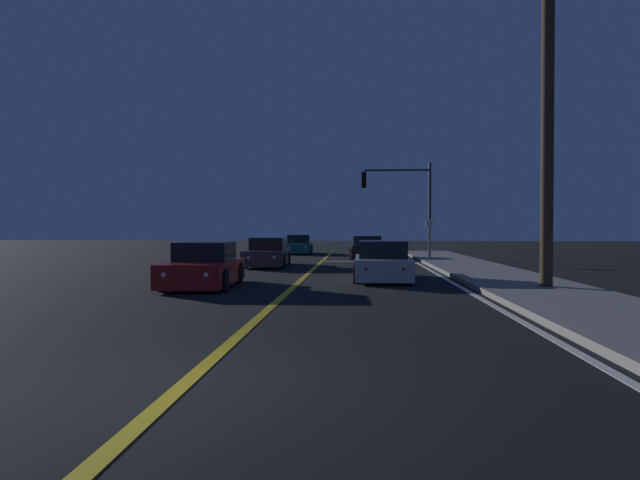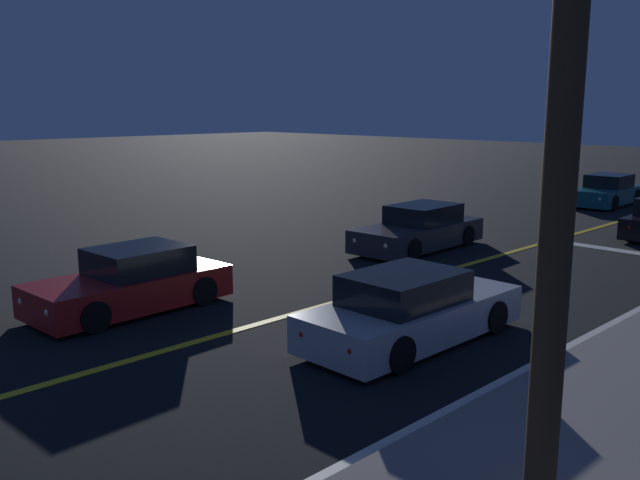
{
  "view_description": "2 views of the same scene",
  "coord_description": "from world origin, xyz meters",
  "px_view_note": "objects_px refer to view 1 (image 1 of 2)",
  "views": [
    {
      "loc": [
        1.92,
        -6.0,
        1.72
      ],
      "look_at": [
        0.31,
        18.05,
        1.27
      ],
      "focal_mm": 31.65,
      "sensor_mm": 36.0,
      "label": 1
    },
    {
      "loc": [
        10.24,
        3.54,
        4.3
      ],
      "look_at": [
        -1.13,
        14.8,
        1.17
      ],
      "focal_mm": 38.55,
      "sensor_mm": 36.0,
      "label": 2
    }
  ],
  "objects_px": {
    "car_lead_oncoming_silver": "(382,263)",
    "car_following_oncoming_charcoal": "(268,254)",
    "traffic_signal_near_right": "(404,195)",
    "street_sign_corner": "(431,233)",
    "car_side_waiting_teal": "(299,246)",
    "utility_pole_right": "(548,81)",
    "car_parked_curb_black": "(366,249)",
    "car_far_approaching_red": "(204,267)"
  },
  "relations": [
    {
      "from": "car_far_approaching_red",
      "to": "utility_pole_right",
      "type": "xyz_separation_m",
      "value": [
        9.84,
        -0.76,
        5.22
      ]
    },
    {
      "from": "car_following_oncoming_charcoal",
      "to": "street_sign_corner",
      "type": "height_order",
      "value": "street_sign_corner"
    },
    {
      "from": "car_side_waiting_teal",
      "to": "car_following_oncoming_charcoal",
      "type": "relative_size",
      "value": 0.93
    },
    {
      "from": "traffic_signal_near_right",
      "to": "street_sign_corner",
      "type": "distance_m",
      "value": 3.71
    },
    {
      "from": "car_far_approaching_red",
      "to": "car_parked_curb_black",
      "type": "height_order",
      "value": "same"
    },
    {
      "from": "car_parked_curb_black",
      "to": "car_side_waiting_teal",
      "type": "height_order",
      "value": "same"
    },
    {
      "from": "car_far_approaching_red",
      "to": "car_following_oncoming_charcoal",
      "type": "relative_size",
      "value": 0.9
    },
    {
      "from": "street_sign_corner",
      "to": "car_side_waiting_teal",
      "type": "bearing_deg",
      "value": 128.72
    },
    {
      "from": "car_following_oncoming_charcoal",
      "to": "car_far_approaching_red",
      "type": "bearing_deg",
      "value": 85.02
    },
    {
      "from": "car_lead_oncoming_silver",
      "to": "car_following_oncoming_charcoal",
      "type": "height_order",
      "value": "same"
    },
    {
      "from": "traffic_signal_near_right",
      "to": "car_parked_curb_black",
      "type": "bearing_deg",
      "value": -25.38
    },
    {
      "from": "car_lead_oncoming_silver",
      "to": "car_following_oncoming_charcoal",
      "type": "xyz_separation_m",
      "value": [
        -5.05,
        6.9,
        0.0
      ]
    },
    {
      "from": "car_far_approaching_red",
      "to": "car_lead_oncoming_silver",
      "type": "distance_m",
      "value": 6.07
    },
    {
      "from": "traffic_signal_near_right",
      "to": "utility_pole_right",
      "type": "relative_size",
      "value": 0.49
    },
    {
      "from": "car_parked_curb_black",
      "to": "traffic_signal_near_right",
      "type": "distance_m",
      "value": 3.92
    },
    {
      "from": "car_parked_curb_black",
      "to": "traffic_signal_near_right",
      "type": "xyz_separation_m",
      "value": [
        2.16,
        -1.02,
        3.11
      ]
    },
    {
      "from": "car_far_approaching_red",
      "to": "car_side_waiting_teal",
      "type": "bearing_deg",
      "value": -93.45
    },
    {
      "from": "utility_pole_right",
      "to": "street_sign_corner",
      "type": "bearing_deg",
      "value": 95.78
    },
    {
      "from": "car_lead_oncoming_silver",
      "to": "car_following_oncoming_charcoal",
      "type": "bearing_deg",
      "value": 126.55
    },
    {
      "from": "car_far_approaching_red",
      "to": "car_lead_oncoming_silver",
      "type": "xyz_separation_m",
      "value": [
        5.46,
        2.64,
        0.0
      ]
    },
    {
      "from": "car_side_waiting_teal",
      "to": "utility_pole_right",
      "type": "distance_m",
      "value": 26.09
    },
    {
      "from": "car_far_approaching_red",
      "to": "traffic_signal_near_right",
      "type": "relative_size",
      "value": 0.78
    },
    {
      "from": "car_following_oncoming_charcoal",
      "to": "car_lead_oncoming_silver",
      "type": "bearing_deg",
      "value": 123.7
    },
    {
      "from": "car_parked_curb_black",
      "to": "street_sign_corner",
      "type": "xyz_separation_m",
      "value": [
        3.31,
        -3.82,
        0.98
      ]
    },
    {
      "from": "car_lead_oncoming_silver",
      "to": "traffic_signal_near_right",
      "type": "relative_size",
      "value": 0.85
    },
    {
      "from": "car_side_waiting_teal",
      "to": "utility_pole_right",
      "type": "relative_size",
      "value": 0.39
    },
    {
      "from": "car_following_oncoming_charcoal",
      "to": "car_parked_curb_black",
      "type": "bearing_deg",
      "value": -125.2
    },
    {
      "from": "car_far_approaching_red",
      "to": "car_lead_oncoming_silver",
      "type": "height_order",
      "value": "same"
    },
    {
      "from": "car_far_approaching_red",
      "to": "car_following_oncoming_charcoal",
      "type": "bearing_deg",
      "value": -94.79
    },
    {
      "from": "car_lead_oncoming_silver",
      "to": "traffic_signal_near_right",
      "type": "xyz_separation_m",
      "value": [
        1.83,
        13.23,
        3.11
      ]
    },
    {
      "from": "car_side_waiting_teal",
      "to": "car_parked_curb_black",
      "type": "bearing_deg",
      "value": 124.65
    },
    {
      "from": "car_far_approaching_red",
      "to": "car_parked_curb_black",
      "type": "distance_m",
      "value": 17.65
    },
    {
      "from": "car_side_waiting_teal",
      "to": "utility_pole_right",
      "type": "bearing_deg",
      "value": 108.86
    },
    {
      "from": "car_lead_oncoming_silver",
      "to": "car_parked_curb_black",
      "type": "distance_m",
      "value": 14.25
    },
    {
      "from": "car_parked_curb_black",
      "to": "traffic_signal_near_right",
      "type": "height_order",
      "value": "traffic_signal_near_right"
    },
    {
      "from": "car_lead_oncoming_silver",
      "to": "street_sign_corner",
      "type": "distance_m",
      "value": 10.89
    },
    {
      "from": "car_parked_curb_black",
      "to": "car_following_oncoming_charcoal",
      "type": "relative_size",
      "value": 0.91
    },
    {
      "from": "car_side_waiting_teal",
      "to": "street_sign_corner",
      "type": "xyz_separation_m",
      "value": [
        7.98,
        -9.96,
        0.98
      ]
    },
    {
      "from": "car_lead_oncoming_silver",
      "to": "car_following_oncoming_charcoal",
      "type": "distance_m",
      "value": 8.55
    },
    {
      "from": "car_lead_oncoming_silver",
      "to": "utility_pole_right",
      "type": "bearing_deg",
      "value": -37.46
    },
    {
      "from": "car_side_waiting_teal",
      "to": "utility_pole_right",
      "type": "xyz_separation_m",
      "value": [
        9.38,
        -23.78,
        5.22
      ]
    },
    {
      "from": "car_parked_curb_black",
      "to": "car_side_waiting_teal",
      "type": "bearing_deg",
      "value": 124.64
    }
  ]
}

